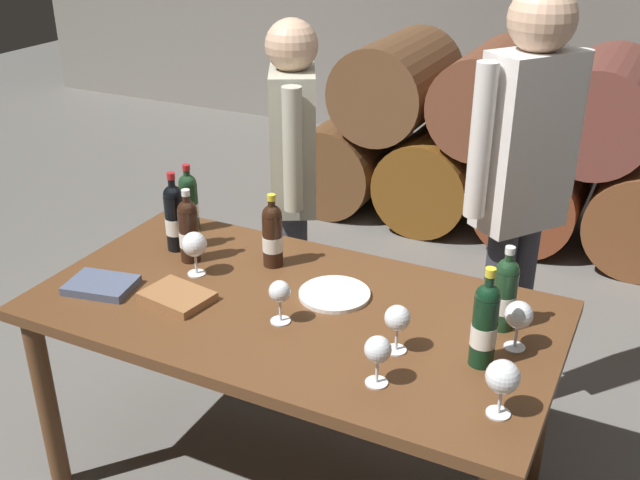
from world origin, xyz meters
TOP-DOWN VIEW (x-y plane):
  - barrel_stack at (-0.00, 2.60)m, footprint 2.49×0.90m
  - dining_table at (0.00, 0.00)m, footprint 1.70×0.90m
  - wine_bottle_0 at (-0.49, 0.12)m, footprint 0.07×0.07m
  - wine_bottle_1 at (-0.20, 0.22)m, footprint 0.07×0.07m
  - wine_bottle_2 at (0.64, -0.05)m, footprint 0.07×0.07m
  - wine_bottle_3 at (-0.59, 0.17)m, footprint 0.07×0.07m
  - wine_bottle_4 at (-0.64, 0.34)m, footprint 0.07×0.07m
  - wine_bottle_5 at (0.64, 0.17)m, footprint 0.07×0.07m
  - wine_glass_0 at (0.01, -0.11)m, footprint 0.07×0.07m
  - wine_glass_1 at (0.71, 0.07)m, footprint 0.08×0.08m
  - wine_glass_2 at (0.40, -0.27)m, footprint 0.08×0.08m
  - wine_glass_3 at (0.39, -0.09)m, footprint 0.08×0.08m
  - wine_glass_4 at (0.74, -0.25)m, footprint 0.09×0.09m
  - wine_glass_5 at (-0.40, 0.04)m, footprint 0.09×0.09m
  - tasting_notebook at (-0.36, -0.14)m, footprint 0.24×0.19m
  - leather_ledger at (-0.63, -0.19)m, footprint 0.25×0.20m
  - serving_plate at (0.10, 0.11)m, footprint 0.24×0.24m
  - sommelier_presenting at (0.55, 0.75)m, footprint 0.33×0.42m
  - taster_seated_left at (-0.38, 0.72)m, footprint 0.31×0.45m

SIDE VIEW (x-z plane):
  - barrel_stack at x=0.00m, z-range -0.04..1.11m
  - dining_table at x=0.00m, z-range 0.29..1.05m
  - serving_plate at x=0.10m, z-range 0.76..0.77m
  - tasting_notebook at x=-0.36m, z-range 0.76..0.79m
  - leather_ledger at x=-0.63m, z-range 0.76..0.79m
  - wine_glass_0 at x=0.01m, z-range 0.79..0.93m
  - wine_glass_2 at x=0.40m, z-range 0.79..0.94m
  - wine_glass_3 at x=0.39m, z-range 0.79..0.94m
  - wine_glass_1 at x=0.71m, z-range 0.79..0.95m
  - wine_glass_5 at x=-0.40m, z-range 0.79..0.95m
  - wine_glass_4 at x=0.74m, z-range 0.79..0.96m
  - wine_bottle_4 at x=-0.64m, z-range 0.74..1.02m
  - wine_bottle_1 at x=-0.20m, z-range 0.74..1.02m
  - wine_bottle_0 at x=-0.49m, z-range 0.74..1.02m
  - wine_bottle_5 at x=0.64m, z-range 0.74..1.02m
  - wine_bottle_3 at x=-0.59m, z-range 0.74..1.04m
  - wine_bottle_2 at x=0.64m, z-range 0.74..1.05m
  - taster_seated_left at x=-0.38m, z-range 0.15..1.69m
  - sommelier_presenting at x=0.55m, z-range 0.19..1.90m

